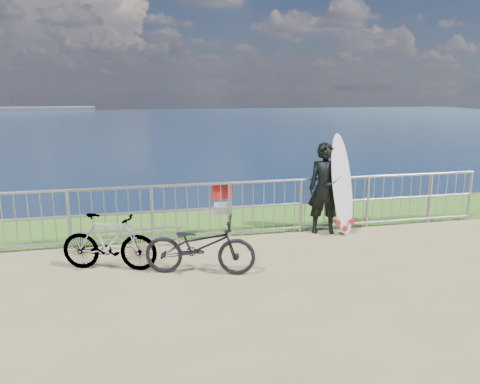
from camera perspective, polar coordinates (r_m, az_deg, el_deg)
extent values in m
plane|color=#3A7520|center=(10.54, 0.13, -3.43)|extent=(120.00, 120.00, 0.00)
cube|color=brown|center=(12.53, -1.15, -13.03)|extent=(120.00, 0.30, 5.00)
plane|color=#182B49|center=(97.52, -11.69, 7.65)|extent=(260.00, 260.00, 0.00)
cylinder|color=#929499|center=(9.25, 1.68, 1.24)|extent=(10.00, 0.06, 0.06)
cylinder|color=#929499|center=(9.35, 1.66, -1.73)|extent=(10.00, 0.05, 0.05)
cylinder|color=#929499|center=(9.49, 1.64, -4.69)|extent=(10.00, 0.05, 0.05)
cylinder|color=#929499|center=(9.16, -20.08, -3.17)|extent=(0.06, 0.06, 1.10)
cylinder|color=#929499|center=(9.09, -10.66, -2.74)|extent=(0.06, 0.06, 1.10)
cylinder|color=#929499|center=(9.26, -1.34, -2.23)|extent=(0.06, 0.06, 1.10)
cylinder|color=#929499|center=(9.66, 7.41, -1.71)|extent=(0.06, 0.06, 1.10)
cylinder|color=#929499|center=(10.27, 15.28, -1.20)|extent=(0.06, 0.06, 1.10)
cylinder|color=#929499|center=(11.05, 22.16, -0.73)|extent=(0.06, 0.06, 1.10)
cylinder|color=#929499|center=(11.65, 26.19, -0.45)|extent=(0.06, 0.06, 1.10)
cube|color=red|center=(9.21, -2.11, 0.05)|extent=(0.42, 0.02, 0.30)
cube|color=white|center=(9.20, -2.10, 0.04)|extent=(0.38, 0.01, 0.08)
cube|color=white|center=(9.29, -2.09, -2.00)|extent=(0.36, 0.02, 0.26)
imported|color=black|center=(9.61, 10.33, 0.43)|extent=(0.77, 0.61, 1.86)
ellipsoid|color=white|center=(9.62, 12.34, 0.93)|extent=(0.67, 0.63, 2.05)
cone|color=red|center=(9.62, 11.59, -3.54)|extent=(0.12, 0.22, 0.12)
cone|color=red|center=(9.75, 13.26, -3.40)|extent=(0.12, 0.22, 0.12)
cone|color=red|center=(9.72, 12.40, -4.23)|extent=(0.12, 0.22, 0.12)
imported|color=black|center=(7.50, -4.91, -6.55)|extent=(1.87, 1.10, 0.93)
imported|color=black|center=(7.91, -15.66, -5.88)|extent=(1.64, 0.91, 0.95)
cylinder|color=#929499|center=(8.75, -13.30, -4.57)|extent=(2.00, 0.05, 0.05)
cylinder|color=#929499|center=(8.87, -19.07, -6.02)|extent=(0.04, 0.04, 0.39)
cylinder|color=#929499|center=(8.84, -7.39, -5.47)|extent=(0.04, 0.04, 0.39)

